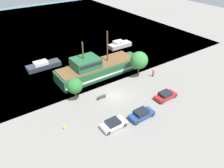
% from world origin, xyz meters
% --- Properties ---
extents(ground_plane, '(160.00, 160.00, 0.00)m').
position_xyz_m(ground_plane, '(0.00, 0.00, 0.00)').
color(ground_plane, gray).
extents(water_surface, '(80.00, 80.00, 0.00)m').
position_xyz_m(water_surface, '(0.00, 44.00, 0.00)').
color(water_surface, teal).
rests_on(water_surface, ground).
extents(pirate_ship, '(18.87, 5.60, 9.11)m').
position_xyz_m(pirate_ship, '(1.14, 8.49, 1.65)').
color(pirate_ship, '#1E5633').
rests_on(pirate_ship, water_surface).
extents(moored_boat_dockside, '(7.52, 2.54, 1.71)m').
position_xyz_m(moored_boat_dockside, '(-7.03, 18.10, 0.67)').
color(moored_boat_dockside, '#2D333D').
rests_on(moored_boat_dockside, water_surface).
extents(moored_boat_outer, '(6.45, 2.45, 1.88)m').
position_xyz_m(moored_boat_outer, '(14.35, 18.02, 0.72)').
color(moored_boat_outer, '#B7B2A8').
rests_on(moored_boat_outer, water_surface).
extents(parked_car_curb_front, '(3.94, 1.95, 1.31)m').
position_xyz_m(parked_car_curb_front, '(-5.10, -6.74, 0.66)').
color(parked_car_curb_front, white).
rests_on(parked_car_curb_front, ground_plane).
extents(parked_car_curb_mid, '(4.26, 1.90, 1.50)m').
position_xyz_m(parked_car_curb_mid, '(-0.17, -7.48, 0.73)').
color(parked_car_curb_mid, navy).
rests_on(parked_car_curb_mid, ground_plane).
extents(parked_car_curb_rear, '(4.23, 1.94, 1.36)m').
position_xyz_m(parked_car_curb_rear, '(6.88, -5.97, 0.67)').
color(parked_car_curb_rear, '#B21E1E').
rests_on(parked_car_curb_rear, ground_plane).
extents(fire_hydrant, '(0.42, 0.25, 0.76)m').
position_xyz_m(fire_hydrant, '(-11.37, -2.81, 0.41)').
color(fire_hydrant, yellow).
rests_on(fire_hydrant, ground_plane).
extents(bench_promenade_east, '(1.65, 0.45, 0.85)m').
position_xyz_m(bench_promenade_east, '(-2.64, 0.52, 0.44)').
color(bench_promenade_east, '#4C4742').
rests_on(bench_promenade_east, ground_plane).
extents(pedestrian_walking_near, '(0.32, 0.32, 1.77)m').
position_xyz_m(pedestrian_walking_near, '(10.63, 1.08, 0.90)').
color(pedestrian_walking_near, '#232838').
rests_on(pedestrian_walking_near, ground_plane).
extents(tree_row_east, '(2.78, 2.78, 4.37)m').
position_xyz_m(tree_row_east, '(-6.55, 2.84, 2.97)').
color(tree_row_east, brown).
rests_on(tree_row_east, ground_plane).
extents(tree_row_mideast, '(3.60, 3.60, 5.68)m').
position_xyz_m(tree_row_mideast, '(7.93, 2.78, 3.87)').
color(tree_row_mideast, brown).
rests_on(tree_row_mideast, ground_plane).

